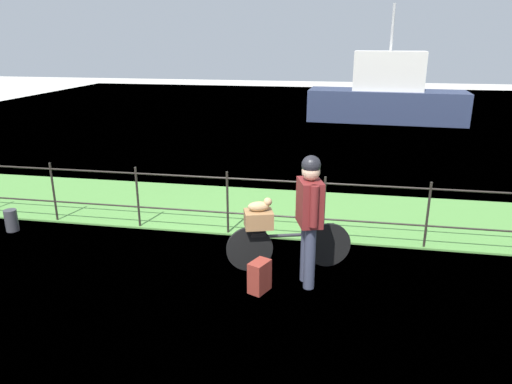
# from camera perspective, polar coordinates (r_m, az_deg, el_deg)

# --- Properties ---
(ground_plane) EXTENTS (60.00, 60.00, 0.00)m
(ground_plane) POSITION_cam_1_polar(r_m,az_deg,el_deg) (5.88, -8.05, -12.58)
(ground_plane) COLOR beige
(grass_strip) EXTENTS (27.00, 2.40, 0.03)m
(grass_strip) POSITION_cam_1_polar(r_m,az_deg,el_deg) (8.60, -1.60, -2.04)
(grass_strip) COLOR #569342
(grass_strip) RESTS_ON ground
(harbor_water) EXTENTS (30.00, 30.00, 0.00)m
(harbor_water) POSITION_cam_1_polar(r_m,az_deg,el_deg) (16.03, 4.19, 7.43)
(harbor_water) COLOR #426684
(harbor_water) RESTS_ON ground
(iron_fence) EXTENTS (18.04, 0.04, 1.03)m
(iron_fence) POSITION_cam_1_polar(r_m,az_deg,el_deg) (7.35, -3.48, -0.82)
(iron_fence) COLOR #28231E
(iron_fence) RESTS_ON ground
(bicycle_main) EXTENTS (1.63, 0.55, 0.62)m
(bicycle_main) POSITION_cam_1_polar(r_m,az_deg,el_deg) (6.36, 3.86, -6.52)
(bicycle_main) COLOR black
(bicycle_main) RESTS_ON ground
(wooden_crate) EXTENTS (0.44, 0.39, 0.22)m
(wooden_crate) POSITION_cam_1_polar(r_m,az_deg,el_deg) (6.15, 0.31, -3.30)
(wooden_crate) COLOR olive
(wooden_crate) RESTS_ON bicycle_main
(terrier_dog) EXTENTS (0.32, 0.22, 0.18)m
(terrier_dog) POSITION_cam_1_polar(r_m,az_deg,el_deg) (6.09, 0.55, -1.64)
(terrier_dog) COLOR tan
(terrier_dog) RESTS_ON wooden_crate
(cyclist_person) EXTENTS (0.37, 0.52, 1.68)m
(cyclist_person) POSITION_cam_1_polar(r_m,az_deg,el_deg) (5.74, 6.51, -2.19)
(cyclist_person) COLOR #383D51
(cyclist_person) RESTS_ON ground
(backpack_on_paving) EXTENTS (0.28, 0.33, 0.40)m
(backpack_on_paving) POSITION_cam_1_polar(r_m,az_deg,el_deg) (5.86, 0.43, -10.21)
(backpack_on_paving) COLOR maroon
(backpack_on_paving) RESTS_ON ground
(mooring_bollard) EXTENTS (0.20, 0.20, 0.36)m
(mooring_bollard) POSITION_cam_1_polar(r_m,az_deg,el_deg) (8.58, -27.55, -3.07)
(mooring_bollard) COLOR #38383D
(mooring_bollard) RESTS_ON ground
(moored_boat_near) EXTENTS (5.76, 2.00, 4.14)m
(moored_boat_near) POSITION_cam_1_polar(r_m,az_deg,el_deg) (18.36, 15.57, 11.10)
(moored_boat_near) COLOR #2D3856
(moored_boat_near) RESTS_ON ground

